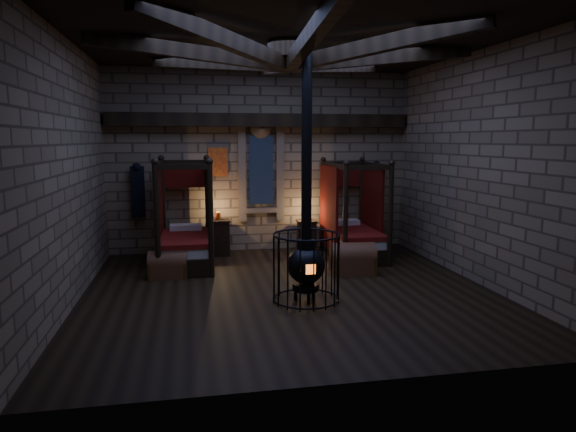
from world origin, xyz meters
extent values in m
cube|color=black|center=(0.00, 0.00, 0.00)|extent=(7.00, 7.00, 0.01)
cube|color=#847054|center=(0.00, 3.50, 2.10)|extent=(7.00, 0.02, 4.20)
cube|color=#847054|center=(0.00, -3.50, 2.10)|extent=(7.00, 0.02, 4.20)
cube|color=#847054|center=(-3.50, 0.00, 2.10)|extent=(0.02, 7.00, 4.20)
cube|color=#847054|center=(3.50, 0.00, 2.10)|extent=(0.02, 7.00, 4.20)
cube|color=black|center=(0.00, 0.00, 4.20)|extent=(7.00, 7.00, 0.01)
cube|color=black|center=(0.00, 3.32, 3.05)|extent=(6.86, 0.35, 0.30)
cylinder|color=black|center=(0.00, 0.00, 4.05)|extent=(0.70, 0.70, 0.25)
cube|color=black|center=(0.00, 3.45, 1.90)|extent=(0.55, 0.04, 1.60)
cube|color=maroon|center=(-1.00, 3.46, 2.10)|extent=(0.45, 0.03, 0.65)
cube|color=black|center=(-2.80, 3.34, 1.45)|extent=(0.30, 0.10, 1.15)
cube|color=black|center=(2.80, 3.34, 1.45)|extent=(0.30, 0.10, 1.15)
cube|color=black|center=(-1.77, 2.14, 0.18)|extent=(1.07, 2.05, 0.35)
cube|color=beige|center=(-1.77, 2.14, 0.45)|extent=(0.96, 1.90, 0.22)
cube|color=maroon|center=(-1.77, 2.14, 0.59)|extent=(1.02, 1.93, 0.10)
cube|color=beige|center=(-1.77, 2.89, 0.69)|extent=(0.69, 0.35, 0.14)
cube|color=#5A0E07|center=(-1.76, 3.15, 1.82)|extent=(1.08, 0.06, 0.54)
cylinder|color=black|center=(-2.27, 1.16, 1.08)|extent=(0.11, 0.11, 2.17)
cylinder|color=black|center=(-2.26, 3.13, 1.08)|extent=(0.11, 0.11, 2.17)
cylinder|color=black|center=(-1.28, 1.15, 1.08)|extent=(0.11, 0.11, 2.17)
cylinder|color=black|center=(-1.27, 3.12, 1.08)|extent=(0.11, 0.11, 2.17)
cube|color=#5A0E07|center=(-2.29, 2.44, 1.13)|extent=(0.07, 1.48, 1.92)
cube|color=#5A0E07|center=(-1.25, 2.43, 1.13)|extent=(0.07, 1.48, 1.92)
cube|color=black|center=(1.91, 2.28, 0.17)|extent=(1.06, 2.00, 0.34)
cube|color=beige|center=(1.91, 2.28, 0.44)|extent=(0.94, 1.84, 0.21)
cube|color=maroon|center=(1.91, 2.28, 0.57)|extent=(1.00, 1.88, 0.10)
cube|color=beige|center=(1.92, 3.00, 0.67)|extent=(0.67, 0.34, 0.13)
cube|color=#5A0E07|center=(1.92, 3.26, 1.77)|extent=(1.05, 0.06, 0.53)
cylinder|color=black|center=(1.42, 1.33, 1.05)|extent=(0.11, 0.11, 2.10)
cylinder|color=black|center=(1.45, 3.24, 1.05)|extent=(0.11, 0.11, 2.10)
cylinder|color=black|center=(2.37, 1.32, 1.05)|extent=(0.11, 0.11, 2.10)
cylinder|color=black|center=(2.40, 3.23, 1.05)|extent=(0.11, 0.11, 2.10)
cube|color=#5A0E07|center=(1.41, 2.57, 1.10)|extent=(0.08, 1.43, 1.86)
cube|color=#5A0E07|center=(2.42, 2.56, 1.10)|extent=(0.08, 1.43, 1.86)
cube|color=brown|center=(-2.10, 1.27, 0.15)|extent=(0.76, 0.50, 0.30)
cylinder|color=brown|center=(-2.10, 1.27, 0.30)|extent=(0.76, 0.50, 0.44)
cube|color=olive|center=(-2.43, 1.30, 0.15)|extent=(0.08, 0.46, 0.32)
cube|color=olive|center=(-1.76, 1.25, 0.15)|extent=(0.08, 0.46, 0.32)
cube|color=brown|center=(1.45, 0.90, 0.18)|extent=(0.91, 0.61, 0.36)
cylinder|color=brown|center=(1.45, 0.90, 0.36)|extent=(0.91, 0.61, 0.52)
cube|color=olive|center=(1.05, 0.95, 0.18)|extent=(0.11, 0.55, 0.38)
cube|color=olive|center=(1.84, 0.86, 0.18)|extent=(0.11, 0.55, 0.38)
cube|color=black|center=(-1.04, 3.05, 0.39)|extent=(0.48, 0.45, 0.77)
cube|color=black|center=(-1.04, 3.05, 0.79)|extent=(0.52, 0.50, 0.04)
cylinder|color=olive|center=(-1.04, 3.05, 0.91)|extent=(0.11, 0.11, 0.18)
cube|color=black|center=(1.02, 3.07, 0.35)|extent=(0.44, 0.43, 0.70)
cube|color=black|center=(1.02, 3.07, 0.72)|extent=(0.49, 0.47, 0.04)
cube|color=brown|center=(1.02, 3.07, 0.78)|extent=(0.19, 0.14, 0.05)
cylinder|color=black|center=(0.16, -0.63, 0.24)|extent=(0.44, 0.44, 0.11)
sphere|color=black|center=(0.16, -0.63, 0.61)|extent=(0.62, 0.62, 0.62)
cylinder|color=black|center=(0.16, -0.63, 0.94)|extent=(0.31, 0.31, 0.15)
cube|color=#FF5914|center=(0.17, -0.93, 0.61)|extent=(0.16, 0.03, 0.15)
cylinder|color=black|center=(0.16, -0.63, 2.52)|extent=(0.17, 0.17, 3.06)
torus|color=black|center=(0.16, -0.63, 0.04)|extent=(1.09, 1.09, 0.03)
torus|color=black|center=(0.16, -0.63, 1.10)|extent=(1.09, 1.09, 0.03)
camera|label=1|loc=(-1.64, -8.50, 2.61)|focal=32.00mm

